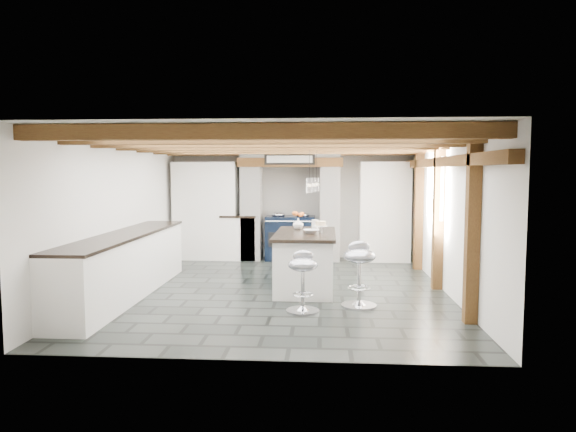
# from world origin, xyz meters

# --- Properties ---
(ground) EXTENTS (6.00, 6.00, 0.00)m
(ground) POSITION_xyz_m (0.00, 0.00, 0.00)
(ground) COLOR black
(ground) RESTS_ON ground
(room_shell) EXTENTS (6.00, 6.03, 6.00)m
(room_shell) POSITION_xyz_m (-0.61, 1.42, 1.07)
(room_shell) COLOR silver
(room_shell) RESTS_ON ground
(range_cooker) EXTENTS (1.00, 0.63, 0.99)m
(range_cooker) POSITION_xyz_m (0.00, 2.68, 0.47)
(range_cooker) COLOR black
(range_cooker) RESTS_ON ground
(kitchen_island) EXTENTS (0.94, 1.77, 1.16)m
(kitchen_island) POSITION_xyz_m (0.39, 0.10, 0.45)
(kitchen_island) COLOR white
(kitchen_island) RESTS_ON ground
(bar_stool_near) EXTENTS (0.52, 0.52, 0.88)m
(bar_stool_near) POSITION_xyz_m (1.14, -0.95, 0.55)
(bar_stool_near) COLOR silver
(bar_stool_near) RESTS_ON ground
(bar_stool_far) EXTENTS (0.46, 0.46, 0.79)m
(bar_stool_far) POSITION_xyz_m (0.40, -1.25, 0.49)
(bar_stool_far) COLOR silver
(bar_stool_far) RESTS_ON ground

